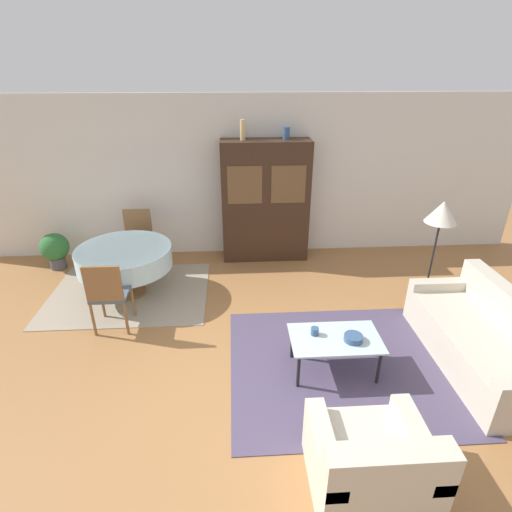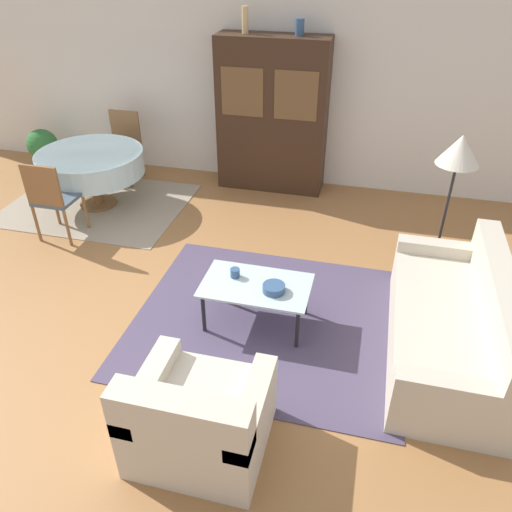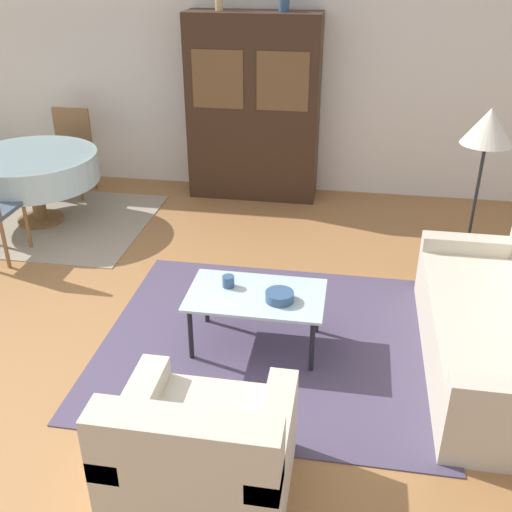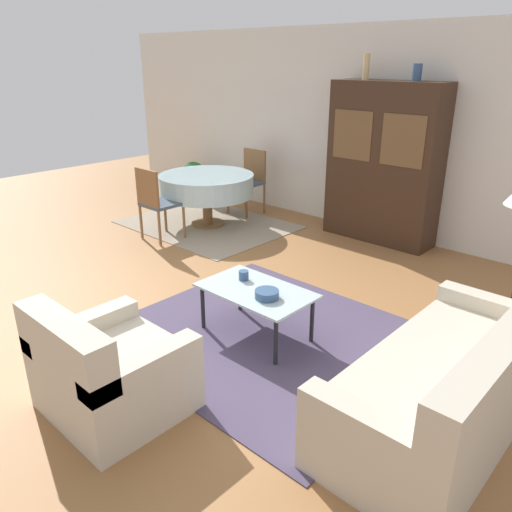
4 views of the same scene
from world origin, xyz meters
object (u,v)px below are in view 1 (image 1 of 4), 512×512
at_px(coffee_table, 335,341).
at_px(dining_chair_far, 138,236).
at_px(armchair, 371,465).
at_px(cup, 315,331).
at_px(floor_lamp, 441,217).
at_px(dining_chair_near, 108,292).
at_px(couch, 484,341).
at_px(bowl, 353,338).
at_px(vase_short, 286,133).
at_px(display_cabinet, 265,202).
at_px(vase_tall, 243,130).
at_px(dining_table, 125,258).
at_px(potted_plant, 55,249).

height_order(coffee_table, dining_chair_far, dining_chair_far).
distance_m(armchair, cup, 1.50).
xyz_separation_m(dining_chair_far, floor_lamp, (4.29, -1.37, 0.74)).
bearing_deg(dining_chair_near, couch, -11.77).
height_order(coffee_table, floor_lamp, floor_lamp).
height_order(floor_lamp, bowl, floor_lamp).
relative_size(bowl, vase_short, 1.03).
height_order(display_cabinet, vase_tall, vase_tall).
height_order(dining_table, vase_short, vase_short).
xyz_separation_m(cup, bowl, (0.39, -0.13, -0.01)).
bearing_deg(bowl, floor_lamp, 43.41).
bearing_deg(vase_tall, cup, -76.99).
height_order(dining_table, vase_tall, vase_tall).
distance_m(dining_table, bowl, 3.38).
xyz_separation_m(coffee_table, dining_chair_near, (-2.64, 0.92, 0.16)).
bearing_deg(display_cabinet, couch, -52.96).
bearing_deg(bowl, dining_table, 146.39).
xyz_separation_m(display_cabinet, potted_plant, (-3.50, -0.24, -0.66)).
relative_size(dining_table, vase_tall, 4.38).
bearing_deg(dining_table, potted_plant, 146.37).
relative_size(coffee_table, potted_plant, 1.60).
height_order(dining_chair_near, vase_short, vase_short).
relative_size(couch, vase_short, 10.19).
distance_m(couch, display_cabinet, 3.77).
distance_m(floor_lamp, bowl, 2.19).
xyz_separation_m(dining_chair_far, bowl, (2.82, -2.76, -0.08)).
bearing_deg(bowl, display_cabinet, 102.99).
distance_m(armchair, dining_chair_near, 3.49).
distance_m(cup, potted_plant, 4.65).
bearing_deg(dining_chair_near, armchair, -42.01).
xyz_separation_m(vase_tall, vase_short, (0.68, 0.00, -0.06)).
distance_m(coffee_table, floor_lamp, 2.31).
bearing_deg(coffee_table, floor_lamp, 38.99).
bearing_deg(couch, dining_chair_far, 58.27).
relative_size(armchair, potted_plant, 1.47).
xyz_separation_m(coffee_table, potted_plant, (-4.02, 2.73, -0.05)).
xyz_separation_m(dining_table, floor_lamp, (4.29, -0.47, 0.70)).
bearing_deg(vase_short, dining_table, -154.50).
xyz_separation_m(armchair, display_cabinet, (-0.47, 4.38, 0.71)).
relative_size(couch, cup, 22.72).
bearing_deg(coffee_table, vase_short, 93.95).
height_order(cup, vase_short, vase_short).
xyz_separation_m(couch, armchair, (-1.76, -1.43, 0.00)).
relative_size(couch, dining_table, 1.47).
bearing_deg(display_cabinet, vase_short, 0.17).
bearing_deg(cup, couch, -1.64).
relative_size(armchair, coffee_table, 0.92).
bearing_deg(vase_tall, display_cabinet, -0.15).
xyz_separation_m(coffee_table, display_cabinet, (-0.52, 2.97, 0.61)).
xyz_separation_m(bowl, potted_plant, (-4.20, 2.79, -0.13)).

